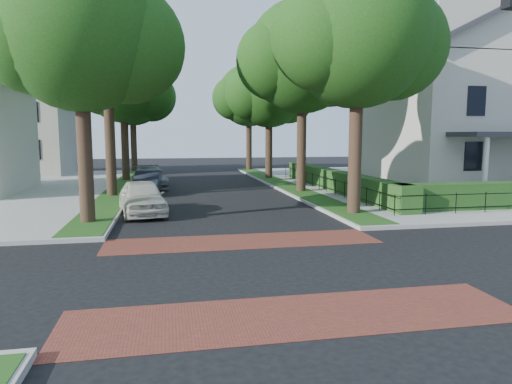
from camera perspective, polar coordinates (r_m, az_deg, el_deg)
ground at (r=12.17m, az=0.83°, el=-9.60°), size 120.00×120.00×0.00m
sidewalk_ne at (r=37.62m, az=24.69°, el=1.23°), size 30.00×30.00×0.15m
crosswalk_far at (r=15.21m, az=-1.64°, el=-6.17°), size 9.00×2.20×0.01m
crosswalk_near at (r=9.24m, az=5.03°, el=-15.14°), size 9.00×2.20×0.01m
grass_strip_ne at (r=31.67m, az=3.35°, el=1.04°), size 1.60×29.80×0.02m
grass_strip_nw at (r=30.84m, az=-16.49°, el=0.60°), size 1.60×29.80×0.02m
tree_right_near at (r=20.70m, az=12.66°, el=18.44°), size 7.75×6.67×10.66m
tree_right_mid at (r=28.20m, az=5.91°, el=16.23°), size 8.25×7.09×11.22m
tree_right_far at (r=36.68m, az=1.72°, el=12.43°), size 7.25×6.23×9.74m
tree_right_back at (r=45.51m, az=-0.82°, el=11.85°), size 7.50×6.45×10.20m
tree_left_near at (r=19.26m, az=-20.77°, el=17.94°), size 7.50×6.45×10.20m
tree_left_mid at (r=27.26m, az=-17.90°, el=17.01°), size 8.00×6.88×11.48m
tree_left_far at (r=35.94m, az=-16.10°, el=12.61°), size 7.00×6.02×9.86m
tree_left_back at (r=44.92m, az=-15.07°, el=11.86°), size 7.75×6.66×10.44m
hedge_main_road at (r=28.41m, az=9.91°, el=1.44°), size 1.00×18.00×1.20m
fence_main_road at (r=28.15m, az=8.38°, el=1.12°), size 0.06×18.00×0.90m
house_victorian at (r=33.90m, az=25.50°, el=10.69°), size 13.00×13.05×12.48m
house_left_far at (r=45.37m, az=-28.04°, el=8.23°), size 10.00×9.00×10.14m
parked_car_front at (r=20.82m, az=-14.07°, el=-0.64°), size 2.53×4.75×1.54m
parked_car_middle at (r=28.29m, az=-13.34°, el=1.23°), size 1.72×4.31×1.40m
parked_car_rear at (r=31.00m, az=-13.15°, el=1.78°), size 2.70×5.23×1.45m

